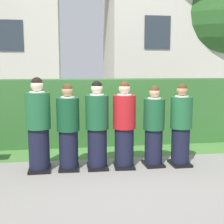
# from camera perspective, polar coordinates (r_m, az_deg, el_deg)

# --- Properties ---
(ground_plane) EXTENTS (60.00, 60.00, 0.00)m
(ground_plane) POSITION_cam_1_polar(r_m,az_deg,el_deg) (5.89, -0.00, -10.17)
(ground_plane) COLOR gray
(student_front_row_0) EXTENTS (0.44, 0.49, 1.69)m
(student_front_row_0) POSITION_cam_1_polar(r_m,az_deg,el_deg) (5.67, -13.42, -2.68)
(student_front_row_0) COLOR black
(student_front_row_0) RESTS_ON ground
(student_front_row_1) EXTENTS (0.41, 0.50, 1.57)m
(student_front_row_1) POSITION_cam_1_polar(r_m,az_deg,el_deg) (5.66, -8.07, -3.15)
(student_front_row_1) COLOR black
(student_front_row_1) RESTS_ON ground
(student_front_row_2) EXTENTS (0.42, 0.46, 1.62)m
(student_front_row_2) POSITION_cam_1_polar(r_m,az_deg,el_deg) (5.67, -2.76, -2.82)
(student_front_row_2) COLOR black
(student_front_row_2) RESTS_ON ground
(student_in_red_blazer) EXTENTS (0.42, 0.52, 1.61)m
(student_in_red_blazer) POSITION_cam_1_polar(r_m,az_deg,el_deg) (5.73, 2.26, -2.74)
(student_in_red_blazer) COLOR black
(student_in_red_blazer) RESTS_ON ground
(student_front_row_4) EXTENTS (0.40, 0.49, 1.52)m
(student_front_row_4) POSITION_cam_1_polar(r_m,az_deg,el_deg) (5.88, 7.72, -2.95)
(student_front_row_4) COLOR black
(student_front_row_4) RESTS_ON ground
(student_front_row_5) EXTENTS (0.41, 0.49, 1.56)m
(student_front_row_5) POSITION_cam_1_polar(r_m,az_deg,el_deg) (6.00, 12.59, -2.67)
(student_front_row_5) COLOR black
(student_front_row_5) RESTS_ON ground
(hedge) EXTENTS (9.90, 0.70, 1.58)m
(hedge) POSITION_cam_1_polar(r_m,az_deg,el_deg) (7.49, -2.05, 0.05)
(hedge) COLOR #33662D
(hedge) RESTS_ON ground
(school_building_main) EXTENTS (5.69, 3.35, 6.49)m
(school_building_main) POSITION_cam_1_polar(r_m,az_deg,el_deg) (12.85, 11.65, 14.69)
(school_building_main) COLOR beige
(school_building_main) RESTS_ON ground
(oak_tree_right) EXTENTS (3.40, 3.40, 5.42)m
(oak_tree_right) POSITION_cam_1_polar(r_m,az_deg,el_deg) (12.86, 18.57, 16.19)
(oak_tree_right) COLOR brown
(oak_tree_right) RESTS_ON ground
(lawn_strip) EXTENTS (9.90, 0.90, 0.01)m
(lawn_strip) POSITION_cam_1_polar(r_m,az_deg,el_deg) (6.87, -1.27, -7.40)
(lawn_strip) COLOR #477A38
(lawn_strip) RESTS_ON ground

